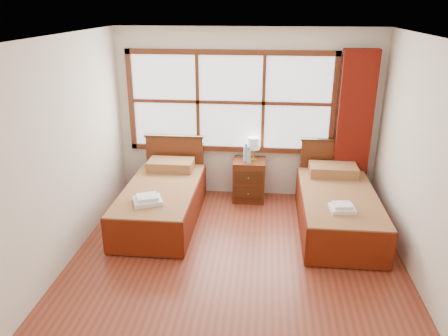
# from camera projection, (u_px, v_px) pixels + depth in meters

# --- Properties ---
(floor) EXTENTS (4.50, 4.50, 0.00)m
(floor) POSITION_uv_depth(u_px,v_px,m) (235.00, 271.00, 5.07)
(floor) COLOR brown
(floor) RESTS_ON ground
(ceiling) EXTENTS (4.50, 4.50, 0.00)m
(ceiling) POSITION_uv_depth(u_px,v_px,m) (237.00, 39.00, 4.15)
(ceiling) COLOR white
(ceiling) RESTS_ON wall_back
(wall_back) EXTENTS (4.00, 0.00, 4.00)m
(wall_back) POSITION_uv_depth(u_px,v_px,m) (247.00, 115.00, 6.70)
(wall_back) COLOR silver
(wall_back) RESTS_ON floor
(wall_left) EXTENTS (0.00, 4.50, 4.50)m
(wall_left) POSITION_uv_depth(u_px,v_px,m) (55.00, 160.00, 4.80)
(wall_left) COLOR silver
(wall_left) RESTS_ON floor
(wall_right) EXTENTS (0.00, 4.50, 4.50)m
(wall_right) POSITION_uv_depth(u_px,v_px,m) (432.00, 173.00, 4.43)
(wall_right) COLOR silver
(wall_right) RESTS_ON floor
(window) EXTENTS (3.16, 0.06, 1.56)m
(window) POSITION_uv_depth(u_px,v_px,m) (230.00, 102.00, 6.62)
(window) COLOR white
(window) RESTS_ON wall_back
(curtain) EXTENTS (0.50, 0.16, 2.30)m
(curtain) POSITION_uv_depth(u_px,v_px,m) (354.00, 128.00, 6.47)
(curtain) COLOR maroon
(curtain) RESTS_ON wall_back
(bed_left) EXTENTS (1.00, 2.02, 0.97)m
(bed_left) POSITION_uv_depth(u_px,v_px,m) (162.00, 200.00, 6.19)
(bed_left) COLOR #3C210C
(bed_left) RESTS_ON floor
(bed_right) EXTENTS (1.01, 2.03, 0.98)m
(bed_right) POSITION_uv_depth(u_px,v_px,m) (337.00, 207.00, 5.96)
(bed_right) COLOR #3C210C
(bed_right) RESTS_ON floor
(nightstand) EXTENTS (0.49, 0.48, 0.65)m
(nightstand) POSITION_uv_depth(u_px,v_px,m) (249.00, 180.00, 6.81)
(nightstand) COLOR #5A2813
(nightstand) RESTS_ON floor
(towels_left) EXTENTS (0.44, 0.42, 0.10)m
(towels_left) POSITION_uv_depth(u_px,v_px,m) (147.00, 200.00, 5.57)
(towels_left) COLOR white
(towels_left) RESTS_ON bed_left
(towels_right) EXTENTS (0.32, 0.29, 0.09)m
(towels_right) POSITION_uv_depth(u_px,v_px,m) (342.00, 208.00, 5.36)
(towels_right) COLOR white
(towels_right) RESTS_ON bed_right
(lamp) EXTENTS (0.18, 0.18, 0.36)m
(lamp) POSITION_uv_depth(u_px,v_px,m) (254.00, 144.00, 6.63)
(lamp) COLOR gold
(lamp) RESTS_ON nightstand
(bottle_near) EXTENTS (0.07, 0.07, 0.28)m
(bottle_near) POSITION_uv_depth(u_px,v_px,m) (246.00, 153.00, 6.61)
(bottle_near) COLOR #A5BDD4
(bottle_near) RESTS_ON nightstand
(bottle_far) EXTENTS (0.06, 0.06, 0.23)m
(bottle_far) POSITION_uv_depth(u_px,v_px,m) (249.00, 156.00, 6.57)
(bottle_far) COLOR #A5BDD4
(bottle_far) RESTS_ON nightstand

